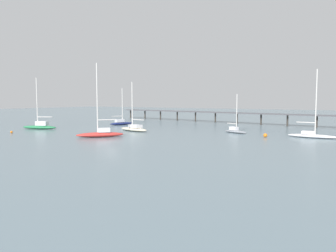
# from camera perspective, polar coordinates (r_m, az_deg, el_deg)

# --- Properties ---
(ground_plane) EXTENTS (400.00, 400.00, 0.00)m
(ground_plane) POSITION_cam_1_polar(r_m,az_deg,el_deg) (60.70, -9.41, -2.67)
(ground_plane) COLOR slate
(pier) EXTENTS (87.50, 15.93, 7.50)m
(pier) POSITION_cam_1_polar(r_m,az_deg,el_deg) (99.81, 19.38, 2.44)
(pier) COLOR #4C4C51
(pier) RESTS_ON ground_plane
(sailboat_green) EXTENTS (9.40, 5.10, 12.95)m
(sailboat_green) POSITION_cam_1_polar(r_m,az_deg,el_deg) (90.75, -20.96, 0.04)
(sailboat_green) COLOR #287F4C
(sailboat_green) RESTS_ON ground_plane
(sailboat_white) EXTENTS (9.45, 2.60, 13.40)m
(sailboat_white) POSITION_cam_1_polar(r_m,az_deg,el_deg) (71.72, 23.29, -1.29)
(sailboat_white) COLOR white
(sailboat_white) RESTS_ON ground_plane
(sailboat_red) EXTENTS (8.10, 8.52, 14.71)m
(sailboat_red) POSITION_cam_1_polar(r_m,az_deg,el_deg) (68.49, -11.40, -1.17)
(sailboat_red) COLOR red
(sailboat_red) RESTS_ON ground_plane
(sailboat_gray) EXTENTS (6.27, 3.73, 8.72)m
(sailboat_gray) POSITION_cam_1_polar(r_m,az_deg,el_deg) (76.78, 11.34, -0.69)
(sailboat_gray) COLOR gray
(sailboat_gray) RESTS_ON ground_plane
(sailboat_cream) EXTENTS (9.70, 5.02, 11.64)m
(sailboat_cream) POSITION_cam_1_polar(r_m,az_deg,el_deg) (80.01, -5.83, -0.37)
(sailboat_cream) COLOR beige
(sailboat_cream) RESTS_ON ground_plane
(sailboat_navy) EXTENTS (4.06, 7.90, 10.76)m
(sailboat_navy) POSITION_cam_1_polar(r_m,az_deg,el_deg) (99.23, -7.99, 0.61)
(sailboat_navy) COLOR navy
(sailboat_navy) RESTS_ON ground_plane
(mooring_buoy_mid) EXTENTS (0.53, 0.53, 0.53)m
(mooring_buoy_mid) POSITION_cam_1_polar(r_m,az_deg,el_deg) (82.40, -25.08, -0.94)
(mooring_buoy_mid) COLOR orange
(mooring_buoy_mid) RESTS_ON ground_plane
(mooring_buoy_outer) EXTENTS (0.79, 0.79, 0.79)m
(mooring_buoy_outer) POSITION_cam_1_polar(r_m,az_deg,el_deg) (69.63, 16.22, -1.53)
(mooring_buoy_outer) COLOR orange
(mooring_buoy_outer) RESTS_ON ground_plane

